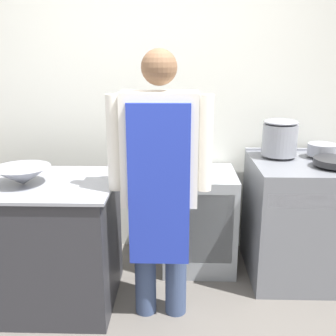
{
  "coord_description": "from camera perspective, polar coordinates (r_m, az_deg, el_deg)",
  "views": [
    {
      "loc": [
        0.21,
        -1.65,
        1.67
      ],
      "look_at": [
        0.14,
        0.9,
        0.94
      ],
      "focal_mm": 42.0,
      "sensor_mm": 36.0,
      "label": 1
    }
  ],
  "objects": [
    {
      "name": "stock_pot",
      "position": [
        3.14,
        15.92,
        4.33
      ],
      "size": [
        0.26,
        0.26,
        0.28
      ],
      "color": "gray",
      "rests_on": "stove"
    },
    {
      "name": "sauce_pot",
      "position": [
        3.25,
        21.49,
        2.5
      ],
      "size": [
        0.22,
        0.22,
        0.09
      ],
      "color": "gray",
      "rests_on": "stove"
    },
    {
      "name": "person_cook",
      "position": [
        2.4,
        -1.22,
        -0.88
      ],
      "size": [
        0.64,
        0.24,
        1.72
      ],
      "color": "#38476B",
      "rests_on": "ground_plane"
    },
    {
      "name": "mixing_bowl",
      "position": [
        2.68,
        -20.35,
        -1.05
      ],
      "size": [
        0.36,
        0.36,
        0.12
      ],
      "color": "gray",
      "rests_on": "prep_counter"
    },
    {
      "name": "stove",
      "position": [
        3.23,
        18.73,
        -7.02
      ],
      "size": [
        0.78,
        0.78,
        0.93
      ],
      "color": "slate",
      "rests_on": "ground_plane"
    },
    {
      "name": "fridge_unit",
      "position": [
        3.23,
        4.47,
        -7.4
      ],
      "size": [
        0.57,
        0.58,
        0.79
      ],
      "color": "#93999E",
      "rests_on": "ground_plane"
    },
    {
      "name": "prep_counter",
      "position": [
        2.94,
        -20.79,
        -10.01
      ],
      "size": [
        1.36,
        0.77,
        0.88
      ],
      "color": "#2D2D33",
      "rests_on": "ground_plane"
    },
    {
      "name": "saute_pan",
      "position": [
        3.01,
        23.14,
        0.85
      ],
      "size": [
        0.31,
        0.31,
        0.04
      ],
      "color": "#262628",
      "rests_on": "stove"
    },
    {
      "name": "wall_back",
      "position": [
        3.33,
        -2.14,
        10.36
      ],
      "size": [
        8.0,
        0.05,
        2.7
      ],
      "color": "silver",
      "rests_on": "ground_plane"
    }
  ]
}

